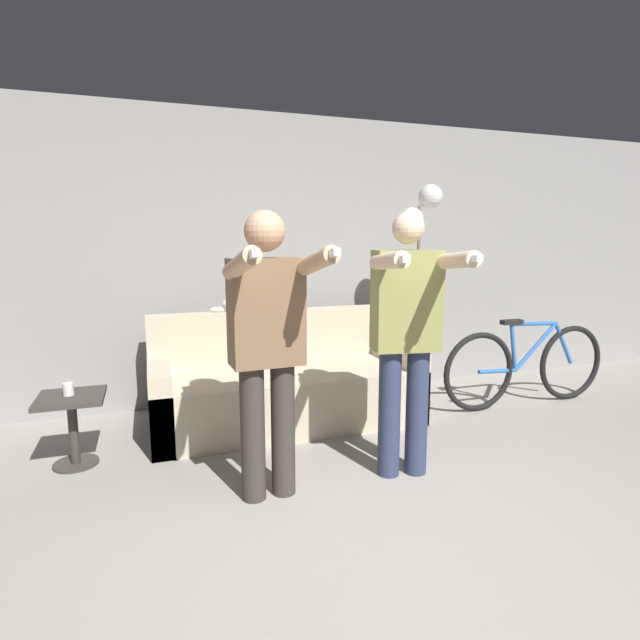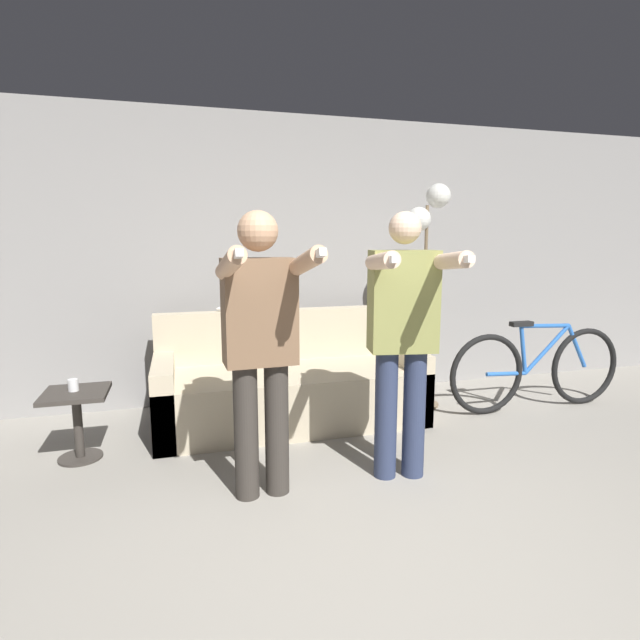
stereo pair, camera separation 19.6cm
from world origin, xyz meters
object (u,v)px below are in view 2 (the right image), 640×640
at_px(person_right, 403,330).
at_px(cat, 251,301).
at_px(cup, 73,385).
at_px(bicycle, 537,368).
at_px(side_table, 77,411).
at_px(floor_lamp, 427,234).
at_px(couch, 289,387).
at_px(person_left, 261,336).

relative_size(person_right, cat, 3.45).
relative_size(cup, bicycle, 0.05).
height_order(person_right, side_table, person_right).
distance_m(floor_lamp, side_table, 3.06).
bearing_deg(cat, couch, -53.69).
height_order(couch, side_table, couch).
xyz_separation_m(cat, cup, (-1.31, -0.68, -0.45)).
relative_size(person_left, bicycle, 0.96).
height_order(couch, bicycle, couch).
height_order(side_table, cup, cup).
relative_size(cat, side_table, 1.00).
bearing_deg(person_right, cat, 125.28).
xyz_separation_m(couch, cup, (-1.56, -0.33, 0.24)).
distance_m(side_table, bicycle, 3.71).
relative_size(couch, person_left, 1.30).
bearing_deg(floor_lamp, side_table, -172.06).
distance_m(cat, floor_lamp, 1.63).
height_order(person_left, side_table, person_left).
bearing_deg(person_right, couch, 121.43).
bearing_deg(person_right, bicycle, 37.32).
bearing_deg(side_table, couch, 12.75).
bearing_deg(side_table, person_right, -22.77).
xyz_separation_m(couch, floor_lamp, (1.24, 0.04, 1.25)).
bearing_deg(person_left, person_right, -2.62).
bearing_deg(person_right, person_left, -169.50).
distance_m(couch, floor_lamp, 1.76).
xyz_separation_m(cat, bicycle, (2.41, -0.67, -0.60)).
xyz_separation_m(person_right, bicycle, (1.71, 0.86, -0.58)).
relative_size(cat, cup, 5.90).
height_order(person_left, cat, person_left).
distance_m(cat, side_table, 1.59).
bearing_deg(person_right, cup, 167.51).
bearing_deg(cat, bicycle, -15.52).
xyz_separation_m(floor_lamp, side_table, (-2.78, -0.39, -1.20)).
height_order(couch, cat, cat).
bearing_deg(cat, person_right, -65.25).
bearing_deg(couch, bicycle, -8.59).
xyz_separation_m(person_left, cat, (0.16, 1.53, 0.01)).
distance_m(person_left, cup, 1.49).
bearing_deg(cup, cat, 27.42).
xyz_separation_m(person_right, floor_lamp, (0.79, 1.23, 0.59)).
height_order(couch, floor_lamp, floor_lamp).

